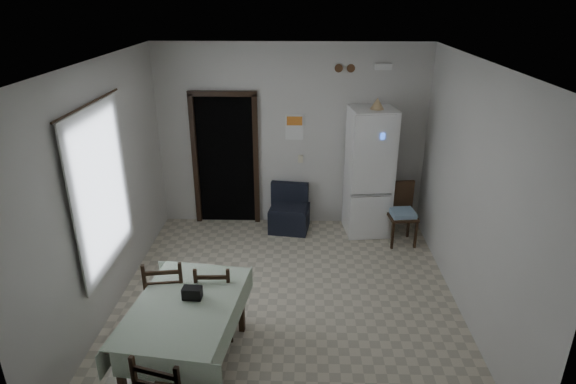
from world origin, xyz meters
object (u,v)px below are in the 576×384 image
Objects in this scene: dining_chair_far_left at (168,295)px; dining_table at (188,336)px; dining_chair_far_right at (216,297)px; fridge at (369,172)px; navy_seat at (289,209)px; corner_chair at (402,215)px.

dining_table is at bearing 113.56° from dining_chair_far_left.
fridge is at bearing -129.52° from dining_chair_far_right.
dining_chair_far_right is (-0.74, -2.58, 0.10)m from navy_seat.
fridge reaches higher than dining_table.
dining_chair_far_right reaches higher than navy_seat.
corner_chair is 3.27m from dining_chair_far_right.
dining_chair_far_left reaches higher than navy_seat.
dining_chair_far_right is at bearing 78.05° from dining_table.
dining_chair_far_left is 1.09× the size of dining_chair_far_right.
corner_chair reaches higher than dining_table.
dining_table is at bearing -131.79° from fridge.
fridge is at bearing 7.83° from navy_seat.
fridge is 2.11× the size of corner_chair.
dining_table is at bearing -140.20° from corner_chair.
corner_chair is at bearing -46.84° from fridge.
dining_chair_far_left is at bearing -140.93° from fridge.
fridge is 2.74× the size of navy_seat.
corner_chair is 1.02× the size of dining_chair_far_right.
dining_table is 0.59m from dining_chair_far_right.
navy_seat is at bearing 172.78° from fridge.
navy_seat is 1.76m from corner_chair.
fridge is at bearing 134.20° from corner_chair.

